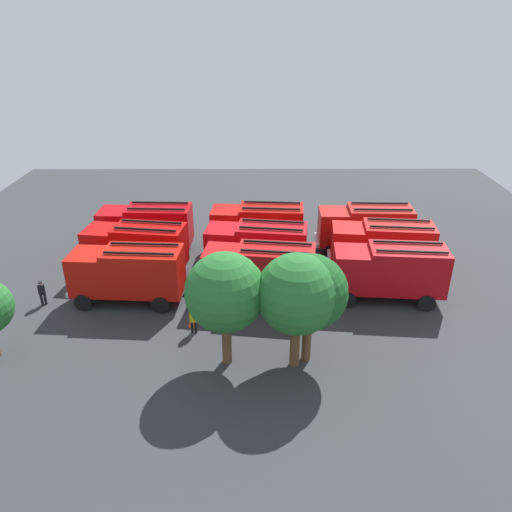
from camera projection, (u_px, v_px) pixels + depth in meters
name	position (u px, v px, depth m)	size (l,w,h in m)	color
ground_plane	(256.00, 273.00, 35.23)	(54.05, 54.05, 0.00)	#2D3033
fire_truck_0	(365.00, 226.00, 37.55)	(7.29, 2.98, 3.88)	#A81511
fire_truck_1	(258.00, 225.00, 37.74)	(7.37, 3.21, 3.88)	#B10D08
fire_truck_2	(146.00, 226.00, 37.66)	(7.30, 3.00, 3.88)	#AF060C
fire_truck_3	(382.00, 245.00, 34.53)	(7.41, 3.35, 3.88)	red
fire_truck_4	(257.00, 246.00, 34.35)	(7.46, 3.54, 3.88)	#B20A10
fire_truck_5	(136.00, 247.00, 34.26)	(7.47, 3.57, 3.88)	#B00807
fire_truck_6	(390.00, 270.00, 31.10)	(7.38, 3.25, 3.88)	#AD0B11
fire_truck_7	(260.00, 270.00, 31.11)	(7.46, 3.51, 3.88)	#AE0F10
fire_truck_8	(128.00, 272.00, 30.85)	(7.34, 3.12, 3.88)	#B51209
firefighter_0	(193.00, 319.00, 28.21)	(0.43, 0.28, 1.70)	black
firefighter_1	(42.00, 292.00, 31.03)	(0.48, 0.40, 1.66)	black
firefighter_2	(332.00, 223.00, 41.31)	(0.47, 0.35, 1.74)	black
tree_0	(309.00, 293.00, 24.65)	(3.95, 3.95, 6.13)	brown
tree_1	(297.00, 294.00, 24.12)	(4.13, 4.13, 6.40)	brown
tree_2	(225.00, 293.00, 24.35)	(4.10, 4.10, 6.35)	brown
traffic_cone_0	(353.00, 238.00, 40.23)	(0.41, 0.41, 0.58)	#F2600C
traffic_cone_1	(293.00, 237.00, 40.33)	(0.46, 0.46, 0.66)	#F2600C
traffic_cone_2	(192.00, 321.00, 29.09)	(0.49, 0.49, 0.70)	#F2600C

